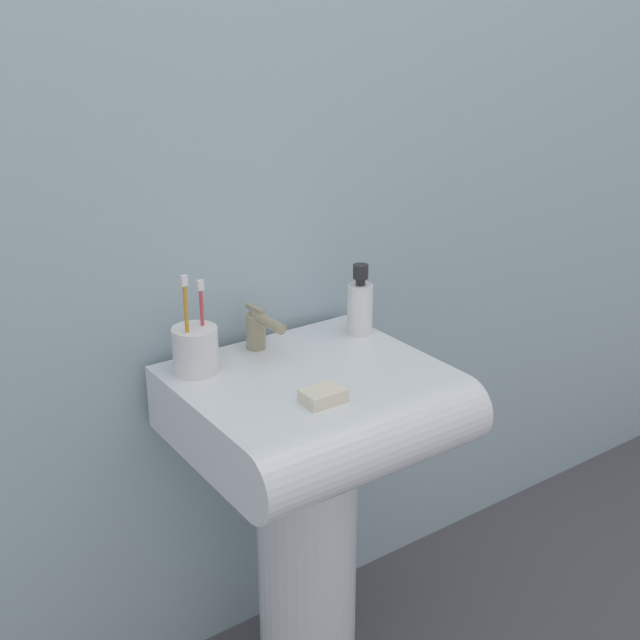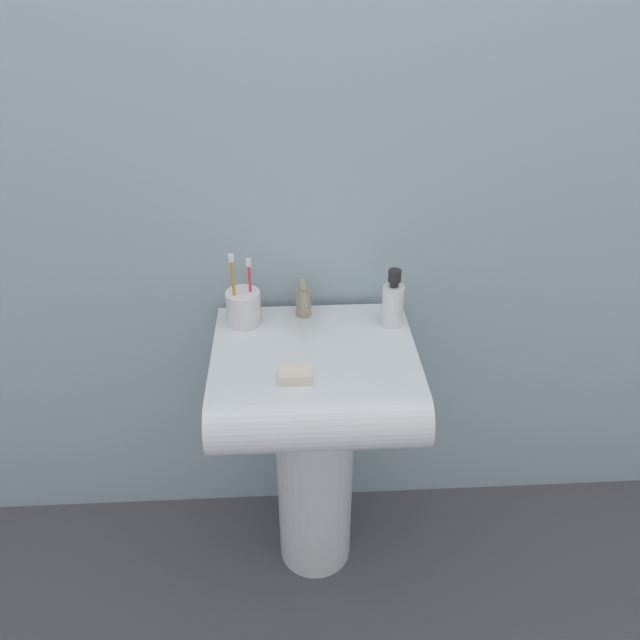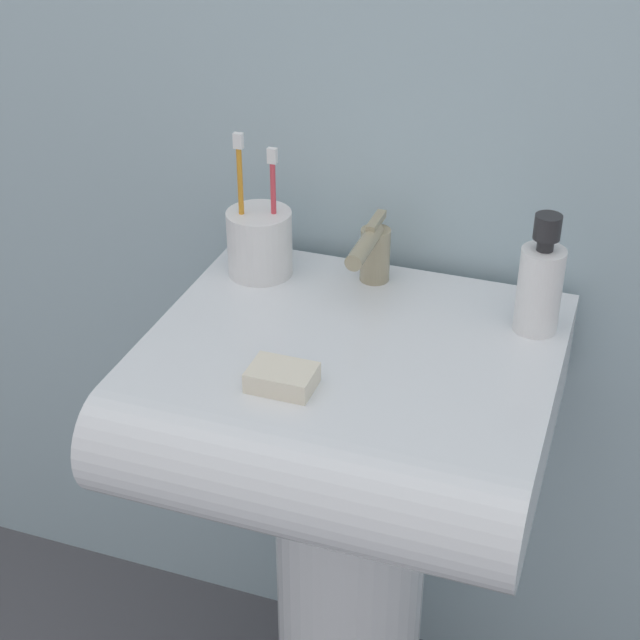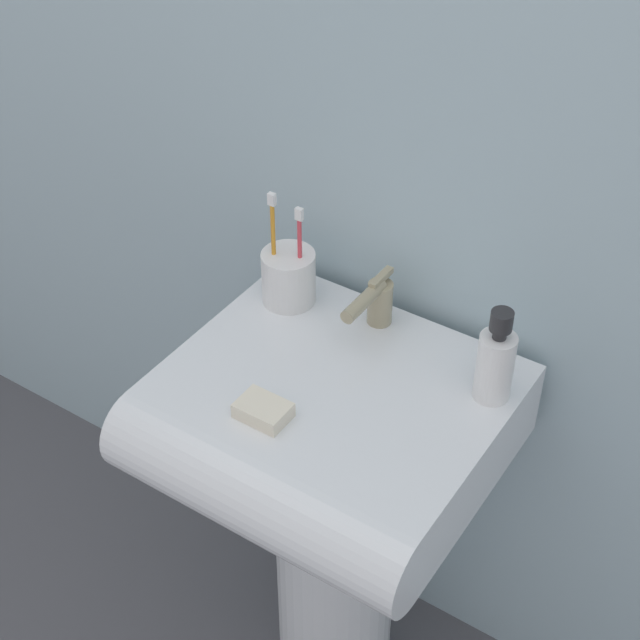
# 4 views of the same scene
# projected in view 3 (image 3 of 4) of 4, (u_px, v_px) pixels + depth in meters

# --- Properties ---
(sink_pedestal) EXTENTS (0.21, 0.21, 0.61)m
(sink_pedestal) POSITION_uv_depth(u_px,v_px,m) (350.00, 594.00, 1.41)
(sink_pedestal) COLOR white
(sink_pedestal) RESTS_ON ground
(sink_basin) EXTENTS (0.49, 0.45, 0.13)m
(sink_basin) POSITION_uv_depth(u_px,v_px,m) (342.00, 404.00, 1.17)
(sink_basin) COLOR white
(sink_basin) RESTS_ON sink_pedestal
(faucet) EXTENTS (0.04, 0.13, 0.09)m
(faucet) POSITION_uv_depth(u_px,v_px,m) (372.00, 251.00, 1.27)
(faucet) COLOR tan
(faucet) RESTS_ON sink_basin
(toothbrush_cup) EXTENTS (0.09, 0.09, 0.20)m
(toothbrush_cup) POSITION_uv_depth(u_px,v_px,m) (260.00, 242.00, 1.30)
(toothbrush_cup) COLOR white
(toothbrush_cup) RESTS_ON sink_basin
(soap_bottle) EXTENTS (0.05, 0.05, 0.15)m
(soap_bottle) POSITION_uv_depth(u_px,v_px,m) (540.00, 284.00, 1.17)
(soap_bottle) COLOR white
(soap_bottle) RESTS_ON sink_basin
(bar_soap) EXTENTS (0.07, 0.05, 0.02)m
(bar_soap) POSITION_uv_depth(u_px,v_px,m) (282.00, 378.00, 1.09)
(bar_soap) COLOR silver
(bar_soap) RESTS_ON sink_basin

